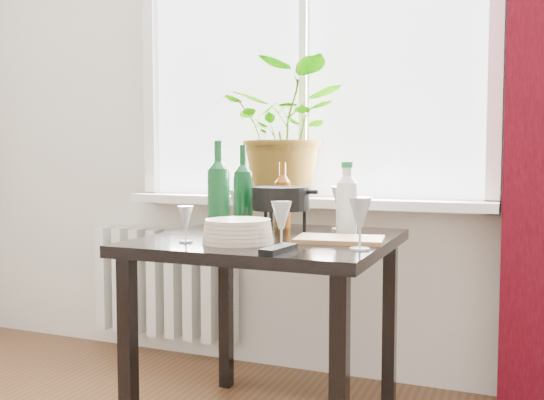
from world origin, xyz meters
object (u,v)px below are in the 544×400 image
at_px(radiator, 165,283).
at_px(cutting_board, 340,239).
at_px(wineglass_far_right, 360,223).
at_px(wineglass_front_left, 186,224).
at_px(wineglass_back_left, 237,208).
at_px(plate_stack, 238,231).
at_px(wineglass_back_center, 340,208).
at_px(bottle_amber, 283,194).
at_px(fondue_pot, 280,209).
at_px(wineglass_front_right, 281,225).
at_px(cleaning_bottle, 347,198).
at_px(table, 271,262).
at_px(wine_bottle_left, 219,186).
at_px(potted_plant, 288,130).
at_px(wine_bottle_right, 243,186).
at_px(tv_remote, 279,249).

distance_m(radiator, cutting_board, 1.35).
xyz_separation_m(radiator, cutting_board, (1.12, -0.67, 0.37)).
xyz_separation_m(wineglass_far_right, wineglass_front_left, (-0.58, -0.06, -0.02)).
height_order(wineglass_back_left, plate_stack, wineglass_back_left).
height_order(wineglass_far_right, wineglass_back_center, wineglass_back_center).
relative_size(bottle_amber, fondue_pot, 1.06).
bearing_deg(wineglass_front_right, cleaning_bottle, 79.63).
relative_size(table, wineglass_front_left, 6.83).
bearing_deg(wine_bottle_left, cleaning_bottle, 16.44).
bearing_deg(wineglass_front_left, potted_plant, 86.93).
bearing_deg(wine_bottle_right, radiator, 146.69).
bearing_deg(wineglass_back_left, cutting_board, -26.07).
xyz_separation_m(radiator, potted_plant, (0.69, -0.02, 0.77)).
relative_size(plate_stack, cutting_board, 0.82).
bearing_deg(wineglass_back_left, cleaning_bottle, -3.37).
bearing_deg(wine_bottle_left, fondue_pot, 28.34).
bearing_deg(wine_bottle_right, plate_stack, -67.30).
relative_size(wine_bottle_right, wineglass_far_right, 2.03).
relative_size(cleaning_bottle, wineglass_front_right, 1.77).
xyz_separation_m(table, wineglass_far_right, (0.38, -0.19, 0.18)).
relative_size(potted_plant, wineglass_front_left, 4.94).
xyz_separation_m(table, wineglass_front_left, (-0.21, -0.25, 0.15)).
distance_m(table, plate_stack, 0.23).
relative_size(potted_plant, wine_bottle_right, 1.80).
relative_size(wineglass_back_left, tv_remote, 0.95).
xyz_separation_m(wine_bottle_left, wineglass_front_right, (0.38, -0.32, -0.10)).
xyz_separation_m(wineglass_far_right, wineglass_back_left, (-0.61, 0.40, -0.01)).
xyz_separation_m(cleaning_bottle, fondue_pot, (-0.26, -0.02, -0.05)).
bearing_deg(potted_plant, wineglass_back_left, -100.04).
height_order(wineglass_back_center, tv_remote, wineglass_back_center).
bearing_deg(table, wineglass_front_right, -61.48).
distance_m(wineglass_front_right, tv_remote, 0.08).
bearing_deg(wineglass_far_right, fondue_pot, 139.28).
bearing_deg(fondue_pot, wineglass_far_right, -60.29).
relative_size(wineglass_far_right, wineglass_back_center, 0.95).
bearing_deg(wine_bottle_left, tv_remote, -43.13).
height_order(potted_plant, tv_remote, potted_plant).
bearing_deg(plate_stack, table, 78.34).
bearing_deg(cutting_board, radiator, 149.20).
relative_size(wine_bottle_right, tv_remote, 2.05).
xyz_separation_m(radiator, wine_bottle_left, (0.62, -0.59, 0.54)).
bearing_deg(potted_plant, cutting_board, -56.17).
relative_size(radiator, wineglass_front_right, 5.20).
relative_size(wine_bottle_left, wineglass_front_left, 2.88).
height_order(cleaning_bottle, cutting_board, cleaning_bottle).
distance_m(wine_bottle_left, bottle_amber, 0.31).
bearing_deg(potted_plant, bottle_amber, -73.21).
bearing_deg(bottle_amber, cutting_board, -44.65).
bearing_deg(fondue_pot, wineglass_back_center, 15.26).
height_order(wineglass_back_center, cutting_board, wineglass_back_center).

